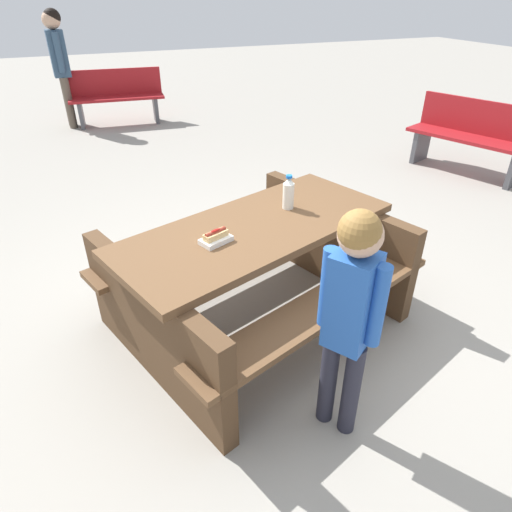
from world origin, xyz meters
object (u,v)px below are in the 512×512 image
object	(u,v)px
soda_bottle	(288,193)
bystander_adult	(58,54)
child_in_coat	(351,302)
park_bench_near	(473,136)
picnic_table	(256,266)
hotdog_tray	(216,238)
park_bench_mid	(117,96)

from	to	relation	value
soda_bottle	bystander_adult	distance (m)	5.75
child_in_coat	bystander_adult	distance (m)	6.80
child_in_coat	park_bench_near	xyz separation A→B (m)	(-3.49, -2.65, -0.36)
picnic_table	child_in_coat	xyz separation A→B (m)	(-0.06, 0.96, 0.37)
soda_bottle	child_in_coat	distance (m)	1.14
picnic_table	hotdog_tray	world-z (taller)	hotdog_tray
child_in_coat	park_bench_near	world-z (taller)	child_in_coat
picnic_table	child_in_coat	world-z (taller)	child_in_coat
park_bench_near	bystander_adult	xyz separation A→B (m)	(4.45, -4.08, 0.66)
park_bench_near	child_in_coat	bearing A→B (deg)	37.23
soda_bottle	hotdog_tray	size ratio (longest dim) A/B	1.11
child_in_coat	park_bench_mid	world-z (taller)	child_in_coat
hotdog_tray	park_bench_mid	world-z (taller)	park_bench_mid
picnic_table	soda_bottle	xyz separation A→B (m)	(-0.29, -0.15, 0.41)
soda_bottle	park_bench_near	bearing A→B (deg)	-154.70
hotdog_tray	park_bench_near	bearing A→B (deg)	-154.92
park_bench_mid	hotdog_tray	bearing A→B (deg)	88.48
park_bench_near	bystander_adult	size ratio (longest dim) A/B	0.89
child_in_coat	bystander_adult	xyz separation A→B (m)	(0.96, -6.73, 0.29)
bystander_adult	picnic_table	bearing A→B (deg)	98.85
hotdog_tray	park_bench_mid	distance (m)	5.79
park_bench_near	soda_bottle	bearing A→B (deg)	25.30
child_in_coat	hotdog_tray	bearing A→B (deg)	-67.19
picnic_table	bystander_adult	xyz separation A→B (m)	(0.90, -5.77, 0.66)
park_bench_mid	bystander_adult	size ratio (longest dim) A/B	0.88
hotdog_tray	child_in_coat	world-z (taller)	child_in_coat
hotdog_tray	bystander_adult	xyz separation A→B (m)	(0.60, -5.88, 0.32)
soda_bottle	park_bench_near	xyz separation A→B (m)	(-3.26, -1.54, -0.41)
soda_bottle	bystander_adult	size ratio (longest dim) A/B	0.13
hotdog_tray	picnic_table	bearing A→B (deg)	-159.54
park_bench_mid	bystander_adult	xyz separation A→B (m)	(0.75, -0.10, 0.66)
picnic_table	child_in_coat	size ratio (longest dim) A/B	1.70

